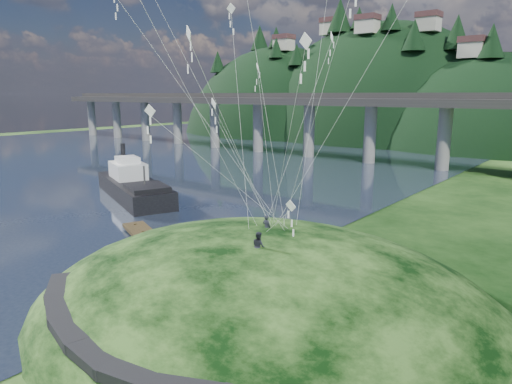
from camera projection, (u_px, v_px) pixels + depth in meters
The scene contains 10 objects.
ground at pixel (169, 284), 36.16m from camera, with size 320.00×320.00×0.00m, color black.
water at pixel (63, 160), 103.36m from camera, with size 240.00×240.00×0.00m, color #29344B.
grass_hill at pixel (264, 323), 33.05m from camera, with size 36.00×32.00×13.00m.
footpath at pixel (117, 342), 23.73m from camera, with size 22.29×5.84×0.83m.
bridge at pixel (330, 117), 103.55m from camera, with size 160.00×11.00×15.00m.
far_ridge at pixel (362, 160), 157.21m from camera, with size 153.00×70.00×94.50m.
work_barge at pixel (133, 185), 65.82m from camera, with size 21.86×13.12×7.42m.
wooden_dock at pixel (152, 242), 44.96m from camera, with size 14.54×7.61×1.05m.
kite_flyers at pixel (261, 226), 31.07m from camera, with size 3.29×4.64×1.99m.
kite_swarm at pixel (240, 22), 28.37m from camera, with size 21.27×16.00×20.22m.
Camera 1 is at (26.70, -21.85, 14.74)m, focal length 32.00 mm.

